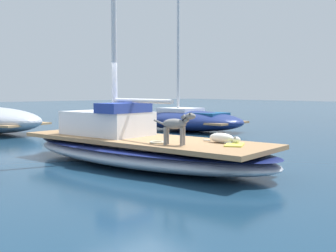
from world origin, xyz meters
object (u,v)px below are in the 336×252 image
object	(u,v)px
coiled_rope	(157,142)
moored_boat_starboard_side	(188,119)
dog_white	(223,138)
deck_winch	(221,136)
sailboat_main	(141,151)
dog_grey	(176,125)
deck_towel	(234,145)

from	to	relation	value
coiled_rope	moored_boat_starboard_side	size ratio (longest dim) A/B	0.04
dog_white	deck_winch	xyz separation A→B (m)	(0.29, 0.31, -0.01)
sailboat_main	dog_grey	size ratio (longest dim) A/B	8.67
dog_grey	moored_boat_starboard_side	distance (m)	10.13
deck_winch	coiled_rope	size ratio (longest dim) A/B	0.65
coiled_rope	deck_winch	bearing A→B (deg)	-22.91
sailboat_main	deck_winch	size ratio (longest dim) A/B	36.01
deck_winch	moored_boat_starboard_side	distance (m)	9.32
dog_grey	deck_towel	world-z (taller)	dog_grey
dog_grey	coiled_rope	size ratio (longest dim) A/B	2.69
coiled_rope	moored_boat_starboard_side	distance (m)	9.85
dog_grey	deck_towel	xyz separation A→B (m)	(0.87, -0.83, -0.41)
dog_white	deck_towel	xyz separation A→B (m)	(-0.13, -0.43, -0.09)
moored_boat_starboard_side	coiled_rope	bearing A→B (deg)	-137.59
sailboat_main	moored_boat_starboard_side	size ratio (longest dim) A/B	1.02
sailboat_main	coiled_rope	size ratio (longest dim) A/B	23.34
deck_towel	deck_winch	bearing A→B (deg)	60.28
coiled_rope	sailboat_main	bearing A→B (deg)	70.39
sailboat_main	deck_towel	distance (m)	2.51
deck_towel	moored_boat_starboard_side	size ratio (longest dim) A/B	0.08
sailboat_main	moored_boat_starboard_side	xyz separation A→B (m)	(6.89, 5.57, 0.18)
sailboat_main	deck_towel	bearing A→B (deg)	-76.17
sailboat_main	deck_winch	world-z (taller)	deck_winch
sailboat_main	moored_boat_starboard_side	bearing A→B (deg)	38.94
deck_towel	moored_boat_starboard_side	bearing A→B (deg)	51.75
dog_grey	deck_winch	size ratio (longest dim) A/B	4.15
dog_grey	dog_white	xyz separation A→B (m)	(1.00, -0.40, -0.32)
deck_winch	deck_towel	xyz separation A→B (m)	(-0.43, -0.75, -0.08)
deck_winch	deck_towel	world-z (taller)	deck_winch
sailboat_main	dog_white	bearing A→B (deg)	-69.81
dog_grey	dog_white	size ratio (longest dim) A/B	0.92
dog_grey	moored_boat_starboard_side	bearing A→B (deg)	44.95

